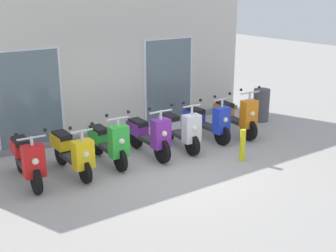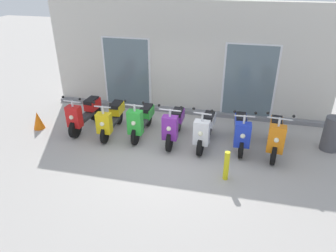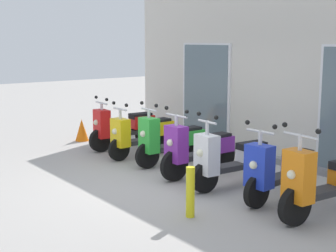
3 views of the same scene
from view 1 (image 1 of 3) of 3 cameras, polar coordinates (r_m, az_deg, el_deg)
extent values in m
plane|color=#A8A39E|center=(9.29, -0.20, -5.23)|extent=(40.00, 40.00, 0.00)
cube|color=beige|center=(11.17, -8.57, 7.62)|extent=(8.72, 0.30, 3.41)
cube|color=slate|center=(11.35, -7.63, -0.75)|extent=(8.72, 0.20, 0.12)
cube|color=silver|center=(10.44, -17.44, 3.18)|extent=(1.57, 0.04, 2.30)
cube|color=slate|center=(10.42, -17.41, 3.16)|extent=(1.45, 0.02, 2.22)
cube|color=silver|center=(12.09, 0.09, 5.88)|extent=(1.57, 0.04, 2.30)
cube|color=slate|center=(12.07, 0.15, 5.87)|extent=(1.45, 0.02, 2.22)
cylinder|color=black|center=(8.40, -16.66, -6.72)|extent=(0.15, 0.51, 0.50)
cylinder|color=black|center=(9.42, -18.46, -4.20)|extent=(0.15, 0.51, 0.50)
cube|color=#2D2D30|center=(8.87, -17.68, -4.79)|extent=(0.31, 0.72, 0.09)
cube|color=red|center=(8.30, -16.95, -4.36)|extent=(0.39, 0.26, 0.60)
sphere|color=#F2EFCC|center=(8.16, -16.74, -4.40)|extent=(0.12, 0.12, 0.12)
cube|color=red|center=(9.22, -18.51, -2.60)|extent=(0.33, 0.54, 0.28)
cube|color=black|center=(9.14, -18.53, -1.85)|extent=(0.29, 0.50, 0.11)
cylinder|color=silver|center=(8.17, -17.18, -1.94)|extent=(0.06, 0.06, 0.19)
cylinder|color=silver|center=(8.15, -17.22, -1.46)|extent=(0.51, 0.07, 0.04)
sphere|color=black|center=(8.17, -15.58, -0.51)|extent=(0.07, 0.07, 0.07)
sphere|color=black|center=(8.07, -19.02, -1.08)|extent=(0.07, 0.07, 0.07)
cylinder|color=black|center=(8.60, -10.65, -5.81)|extent=(0.10, 0.46, 0.46)
cylinder|color=black|center=(9.58, -13.68, -3.56)|extent=(0.10, 0.46, 0.46)
cube|color=#2D2D30|center=(9.05, -12.29, -4.04)|extent=(0.28, 0.71, 0.09)
cube|color=yellow|center=(8.51, -10.90, -3.64)|extent=(0.39, 0.25, 0.55)
sphere|color=#F2EFCC|center=(8.39, -10.52, -3.64)|extent=(0.12, 0.12, 0.12)
cube|color=yellow|center=(9.38, -13.57, -1.91)|extent=(0.31, 0.53, 0.28)
cube|color=black|center=(9.30, -13.54, -1.17)|extent=(0.27, 0.49, 0.11)
cylinder|color=silver|center=(8.39, -11.04, -1.26)|extent=(0.06, 0.06, 0.23)
cylinder|color=silver|center=(8.36, -11.08, -0.64)|extent=(0.45, 0.05, 0.04)
sphere|color=black|center=(8.42, -9.76, 0.29)|extent=(0.07, 0.07, 0.07)
sphere|color=black|center=(8.24, -12.51, -0.26)|extent=(0.07, 0.07, 0.07)
cylinder|color=black|center=(9.02, -6.18, -4.36)|extent=(0.10, 0.49, 0.49)
cylinder|color=black|center=(9.96, -9.15, -2.33)|extent=(0.10, 0.49, 0.49)
cube|color=#2D2D30|center=(9.45, -7.76, -2.73)|extent=(0.28, 0.70, 0.09)
cube|color=green|center=(8.92, -6.38, -1.99)|extent=(0.39, 0.25, 0.65)
sphere|color=#F2EFCC|center=(8.80, -6.00, -1.98)|extent=(0.12, 0.12, 0.12)
cube|color=green|center=(9.80, -8.97, -1.16)|extent=(0.31, 0.53, 0.28)
cube|color=black|center=(9.72, -8.91, -0.45)|extent=(0.27, 0.49, 0.11)
cylinder|color=silver|center=(8.79, -6.47, 0.48)|extent=(0.06, 0.06, 0.19)
cylinder|color=silver|center=(8.77, -6.49, 0.97)|extent=(0.48, 0.05, 0.04)
sphere|color=black|center=(8.85, -5.14, 1.83)|extent=(0.07, 0.07, 0.07)
sphere|color=black|center=(8.64, -7.91, 1.35)|extent=(0.07, 0.07, 0.07)
cylinder|color=black|center=(9.39, -0.77, -3.22)|extent=(0.10, 0.54, 0.54)
cylinder|color=black|center=(10.28, -4.25, -1.38)|extent=(0.10, 0.54, 0.54)
cube|color=#2D2D30|center=(9.79, -2.60, -1.71)|extent=(0.26, 0.70, 0.09)
cube|color=purple|center=(9.29, -0.92, -1.00)|extent=(0.38, 0.24, 0.62)
sphere|color=#F2EFCC|center=(9.18, -0.47, -0.98)|extent=(0.12, 0.12, 0.12)
cube|color=purple|center=(10.12, -3.99, -0.23)|extent=(0.30, 0.52, 0.28)
cube|color=black|center=(10.05, -3.89, 0.47)|extent=(0.26, 0.48, 0.11)
cylinder|color=silver|center=(9.17, -0.93, 1.36)|extent=(0.06, 0.06, 0.21)
cylinder|color=silver|center=(9.15, -0.93, 1.88)|extent=(0.55, 0.04, 0.04)
sphere|color=black|center=(9.27, 0.48, 2.74)|extent=(0.07, 0.07, 0.07)
sphere|color=black|center=(8.98, -2.40, 2.23)|extent=(0.07, 0.07, 0.07)
cylinder|color=black|center=(9.82, 3.15, -2.46)|extent=(0.15, 0.49, 0.48)
cylinder|color=black|center=(10.71, -0.10, -0.71)|extent=(0.15, 0.49, 0.48)
cube|color=#2D2D30|center=(10.23, 1.46, -1.02)|extent=(0.32, 0.71, 0.09)
cube|color=white|center=(9.73, 3.06, -0.33)|extent=(0.40, 0.27, 0.62)
sphere|color=#F2EFCC|center=(9.62, 3.49, -0.31)|extent=(0.12, 0.12, 0.12)
cube|color=white|center=(10.55, 0.17, 0.51)|extent=(0.34, 0.54, 0.28)
cube|color=black|center=(10.48, 0.29, 1.19)|extent=(0.30, 0.50, 0.11)
cylinder|color=silver|center=(9.61, 3.10, 2.02)|extent=(0.06, 0.06, 0.24)
cylinder|color=silver|center=(9.58, 3.11, 2.61)|extent=(0.44, 0.07, 0.04)
sphere|color=black|center=(9.68, 4.22, 3.34)|extent=(0.07, 0.07, 0.07)
sphere|color=black|center=(9.44, 2.00, 3.02)|extent=(0.07, 0.07, 0.07)
cylinder|color=black|center=(10.51, 7.00, -1.21)|extent=(0.12, 0.48, 0.48)
cylinder|color=black|center=(11.28, 3.02, 0.22)|extent=(0.12, 0.48, 0.48)
cube|color=#2D2D30|center=(10.86, 4.95, 0.03)|extent=(0.30, 0.70, 0.09)
cube|color=#1E38C6|center=(10.42, 6.92, 0.77)|extent=(0.39, 0.26, 0.62)
sphere|color=#F2EFCC|center=(10.33, 7.43, 0.81)|extent=(0.12, 0.12, 0.12)
cube|color=#1E38C6|center=(11.13, 3.38, 1.37)|extent=(0.33, 0.54, 0.28)
cube|color=black|center=(11.07, 3.53, 2.02)|extent=(0.29, 0.49, 0.11)
cylinder|color=silver|center=(10.32, 7.00, 2.92)|extent=(0.06, 0.06, 0.23)
cylinder|color=silver|center=(10.29, 7.02, 3.44)|extent=(0.48, 0.06, 0.04)
sphere|color=black|center=(10.44, 7.98, 4.16)|extent=(0.07, 0.07, 0.07)
sphere|color=black|center=(10.10, 6.06, 3.79)|extent=(0.07, 0.07, 0.07)
cylinder|color=black|center=(10.93, 10.41, -0.52)|extent=(0.15, 0.53, 0.52)
cylinder|color=black|center=(11.77, 6.86, 0.97)|extent=(0.15, 0.53, 0.52)
cube|color=#2D2D30|center=(11.32, 8.59, 0.74)|extent=(0.32, 0.72, 0.09)
cube|color=orange|center=(10.84, 10.38, 1.54)|extent=(0.40, 0.27, 0.68)
sphere|color=#F2EFCC|center=(10.74, 10.84, 1.57)|extent=(0.12, 0.12, 0.12)
cube|color=orange|center=(11.62, 7.20, 2.16)|extent=(0.34, 0.54, 0.28)
cube|color=black|center=(11.56, 7.35, 2.78)|extent=(0.30, 0.50, 0.11)
cylinder|color=silver|center=(10.73, 10.51, 3.76)|extent=(0.06, 0.06, 0.23)
cylinder|color=silver|center=(10.71, 10.54, 4.25)|extent=(0.56, 0.08, 0.04)
sphere|color=black|center=(10.87, 11.69, 4.92)|extent=(0.07, 0.07, 0.07)
sphere|color=black|center=(10.52, 9.41, 4.63)|extent=(0.07, 0.07, 0.07)
cylinder|color=yellow|center=(9.60, 9.59, -2.46)|extent=(0.12, 0.12, 0.70)
cylinder|color=#4C4C51|center=(12.57, 11.93, 2.67)|extent=(0.45, 0.45, 0.90)
camera|label=2|loc=(6.49, 53.09, 17.15)|focal=33.45mm
camera|label=3|loc=(11.57, 43.80, 6.73)|focal=52.53mm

